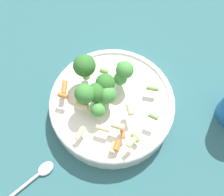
{
  "coord_description": "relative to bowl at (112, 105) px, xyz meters",
  "views": [
    {
      "loc": [
        -0.1,
        -0.22,
        0.57
      ],
      "look_at": [
        0.0,
        0.0,
        0.06
      ],
      "focal_mm": 42.0,
      "sensor_mm": 36.0,
      "label": 1
    }
  ],
  "objects": [
    {
      "name": "ground_plane",
      "position": [
        0.0,
        0.0,
        -0.03
      ],
      "size": [
        3.0,
        3.0,
        0.0
      ],
      "primitive_type": "plane",
      "color": "#2D6066"
    },
    {
      "name": "bowl",
      "position": [
        0.0,
        0.0,
        0.0
      ],
      "size": [
        0.28,
        0.28,
        0.05
      ],
      "color": "white",
      "rests_on": "ground_plane"
    },
    {
      "name": "pasta_salad",
      "position": [
        -0.02,
        0.02,
        0.07
      ],
      "size": [
        0.21,
        0.21,
        0.08
      ],
      "color": "#8CB766",
      "rests_on": "bowl"
    },
    {
      "name": "spoon",
      "position": [
        -0.22,
        -0.08,
        -0.02
      ],
      "size": [
        0.18,
        0.07,
        0.01
      ],
      "rotation": [
        0.0,
        0.0,
        12.86
      ],
      "color": "silver",
      "rests_on": "ground_plane"
    }
  ]
}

